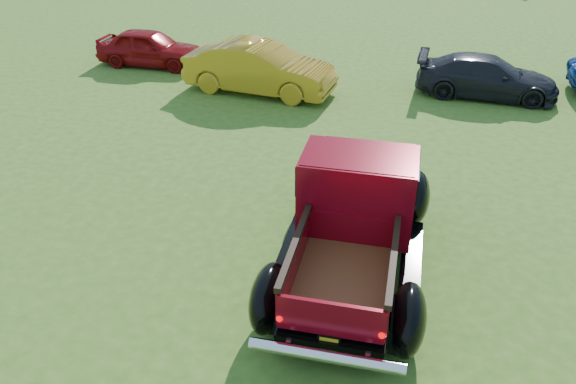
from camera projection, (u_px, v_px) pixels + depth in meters
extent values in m
plane|color=#385D1A|center=(294.00, 252.00, 10.19)|extent=(120.00, 120.00, 0.00)
cylinder|color=black|center=(276.00, 305.00, 8.34)|extent=(0.29, 0.86, 0.85)
cylinder|color=black|center=(399.00, 325.00, 7.99)|extent=(0.29, 0.86, 0.85)
cylinder|color=black|center=(317.00, 192.00, 11.21)|extent=(0.29, 0.86, 0.85)
cylinder|color=black|center=(410.00, 202.00, 10.86)|extent=(0.29, 0.86, 0.85)
cube|color=black|center=(352.00, 243.00, 9.62)|extent=(1.71, 5.08, 0.21)
cube|color=maroon|center=(365.00, 173.00, 10.87)|extent=(1.88, 1.68, 0.66)
cube|color=silver|center=(369.00, 154.00, 11.57)|extent=(1.71, 0.14, 0.53)
cube|color=maroon|center=(358.00, 192.00, 9.52)|extent=(1.95, 1.31, 1.39)
cube|color=black|center=(359.00, 173.00, 9.33)|extent=(1.99, 1.20, 0.53)
cube|color=maroon|center=(360.00, 157.00, 9.19)|extent=(1.86, 1.20, 0.09)
cube|color=brown|center=(341.00, 284.00, 8.41)|extent=(1.53, 2.20, 0.05)
cube|color=maroon|center=(294.00, 263.00, 8.41)|extent=(0.15, 2.14, 0.56)
cube|color=maroon|center=(391.00, 276.00, 8.13)|extent=(0.15, 2.14, 0.56)
cube|color=maroon|center=(352.00, 229.00, 9.16)|extent=(1.44, 0.12, 0.56)
cube|color=maroon|center=(330.00, 319.00, 7.37)|extent=(1.44, 0.13, 0.56)
cube|color=black|center=(295.00, 245.00, 8.24)|extent=(0.19, 2.14, 0.10)
cube|color=black|center=(394.00, 258.00, 7.96)|extent=(0.19, 2.14, 0.10)
ellipsoid|color=black|center=(269.00, 298.00, 8.30)|extent=(0.54, 1.15, 0.94)
ellipsoid|color=black|center=(408.00, 320.00, 7.91)|extent=(0.54, 1.15, 0.94)
ellipsoid|color=black|center=(312.00, 186.00, 11.16)|extent=(0.54, 1.15, 0.94)
ellipsoid|color=black|center=(416.00, 197.00, 10.77)|extent=(0.54, 1.15, 0.94)
cube|color=black|center=(294.00, 243.00, 9.84)|extent=(0.44, 2.25, 0.06)
cube|color=black|center=(411.00, 259.00, 9.44)|extent=(0.44, 2.25, 0.06)
cylinder|color=silver|center=(326.00, 356.00, 7.35)|extent=(2.09, 0.26, 0.17)
cube|color=black|center=(329.00, 341.00, 7.51)|extent=(0.32, 0.03, 0.16)
cube|color=gold|center=(329.00, 341.00, 7.51)|extent=(0.26, 0.02, 0.11)
sphere|color=#CC0505|center=(280.00, 319.00, 7.53)|extent=(0.10, 0.10, 0.10)
sphere|color=#CC0505|center=(382.00, 335.00, 7.27)|extent=(0.10, 0.10, 0.10)
imported|color=maroon|center=(150.00, 47.00, 19.21)|extent=(3.64, 1.54, 1.23)
imported|color=#C18919|center=(260.00, 68.00, 16.88)|extent=(4.66, 1.98, 1.49)
imported|color=black|center=(487.00, 77.00, 16.67)|extent=(4.13, 1.73, 1.19)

